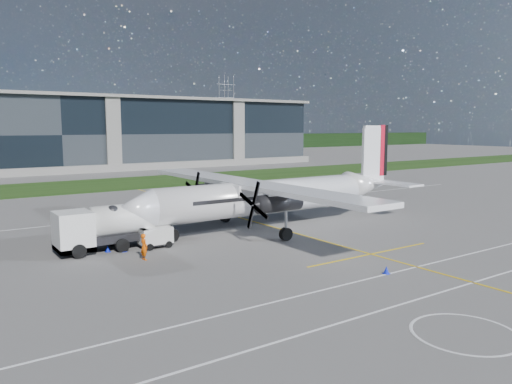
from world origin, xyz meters
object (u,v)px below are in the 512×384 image
(fuel_tanker_truck, at_px, (106,228))
(ground_crew_person, at_px, (144,245))
(safety_cone_nose_port, at_px, (124,248))
(safety_cone_nose_stbd, at_px, (119,242))
(turboprop_aircraft, at_px, (273,177))
(baggage_tug, at_px, (156,237))
(safety_cone_fwd, at_px, (108,249))
(pylon_east, at_px, (226,112))
(safety_cone_portwing, at_px, (386,270))
(safety_cone_stbdwing, at_px, (176,204))

(fuel_tanker_truck, bearing_deg, ground_crew_person, -73.40)
(safety_cone_nose_port, bearing_deg, safety_cone_nose_stbd, 80.15)
(safety_cone_nose_stbd, bearing_deg, turboprop_aircraft, -5.21)
(baggage_tug, bearing_deg, turboprop_aircraft, 4.65)
(ground_crew_person, distance_m, safety_cone_fwd, 3.93)
(ground_crew_person, bearing_deg, turboprop_aircraft, -80.63)
(fuel_tanker_truck, bearing_deg, baggage_tug, -21.20)
(pylon_east, relative_size, fuel_tanker_truck, 3.37)
(ground_crew_person, height_order, safety_cone_portwing, ground_crew_person)
(safety_cone_nose_stbd, bearing_deg, safety_cone_portwing, -56.28)
(pylon_east, bearing_deg, safety_cone_portwing, -117.95)
(turboprop_aircraft, distance_m, safety_cone_nose_stbd, 14.64)
(safety_cone_nose_port, bearing_deg, safety_cone_portwing, -51.60)
(turboprop_aircraft, height_order, safety_cone_nose_port, turboprop_aircraft)
(ground_crew_person, bearing_deg, pylon_east, -39.25)
(turboprop_aircraft, height_order, baggage_tug, turboprop_aircraft)
(safety_cone_fwd, distance_m, safety_cone_nose_port, 1.16)
(pylon_east, xyz_separation_m, fuel_tanker_truck, (-97.32, -143.97, -13.33))
(turboprop_aircraft, xyz_separation_m, safety_cone_nose_port, (-14.28, -0.91, -4.39))
(ground_crew_person, relative_size, safety_cone_nose_stbd, 4.23)
(ground_crew_person, relative_size, safety_cone_portwing, 4.23)
(safety_cone_portwing, relative_size, safety_cone_nose_port, 1.00)
(baggage_tug, relative_size, safety_cone_stbdwing, 5.11)
(pylon_east, height_order, safety_cone_nose_stbd, pylon_east)
(fuel_tanker_truck, xyz_separation_m, safety_cone_portwing, (12.49, -15.92, -1.42))
(pylon_east, relative_size, baggage_tug, 11.75)
(fuel_tanker_truck, distance_m, safety_cone_portwing, 20.28)
(fuel_tanker_truck, xyz_separation_m, ground_crew_person, (1.27, -4.24, -0.61))
(fuel_tanker_truck, relative_size, ground_crew_person, 4.21)
(safety_cone_stbdwing, relative_size, safety_cone_portwing, 1.00)
(turboprop_aircraft, xyz_separation_m, safety_cone_fwd, (-15.27, -0.31, -4.39))
(ground_crew_person, bearing_deg, fuel_tanker_truck, 10.30)
(safety_cone_stbdwing, height_order, safety_cone_nose_port, same)
(fuel_tanker_truck, height_order, ground_crew_person, fuel_tanker_truck)
(safety_cone_nose_port, bearing_deg, pylon_east, 56.41)
(fuel_tanker_truck, relative_size, baggage_tug, 3.48)
(safety_cone_portwing, xyz_separation_m, safety_cone_nose_port, (-11.62, 14.66, 0.00))
(baggage_tug, xyz_separation_m, safety_cone_portwing, (9.12, -14.61, -0.52))
(fuel_tanker_truck, xyz_separation_m, safety_cone_fwd, (-0.12, -0.66, -1.42))
(baggage_tug, xyz_separation_m, safety_cone_fwd, (-3.49, 0.65, -0.52))
(pylon_east, xyz_separation_m, safety_cone_stbdwing, (-84.21, -128.39, -14.75))
(ground_crew_person, xyz_separation_m, safety_cone_fwd, (-1.38, 3.59, -0.81))
(baggage_tug, relative_size, safety_cone_fwd, 5.11)
(turboprop_aircraft, bearing_deg, pylon_east, 60.35)
(safety_cone_nose_port, bearing_deg, safety_cone_fwd, 148.56)
(safety_cone_stbdwing, bearing_deg, pylon_east, 56.74)
(turboprop_aircraft, height_order, safety_cone_stbdwing, turboprop_aircraft)
(safety_cone_portwing, xyz_separation_m, safety_cone_nose_stbd, (-11.24, 16.84, 0.00))
(turboprop_aircraft, bearing_deg, safety_cone_nose_stbd, 174.79)
(baggage_tug, bearing_deg, safety_cone_stbdwing, 60.03)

